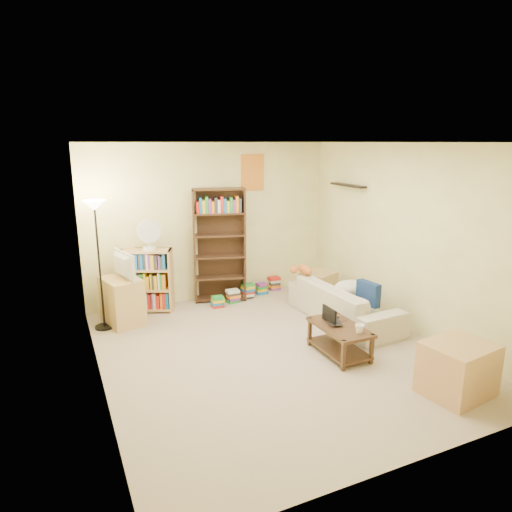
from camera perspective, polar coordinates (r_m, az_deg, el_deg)
name	(u,v)px	position (r m, az deg, el deg)	size (l,w,h in m)	color
room	(275,221)	(5.23, 2.37, 4.37)	(4.50, 4.54, 2.52)	tan
sofa	(344,303)	(6.67, 10.89, -5.75)	(0.81, 1.89, 0.54)	#BFB89E
navy_pillow	(368,293)	(6.35, 13.85, -4.57)	(0.36, 0.11, 0.32)	navy
cream_blanket	(350,288)	(6.72, 11.64, -3.89)	(0.50, 0.36, 0.21)	silver
tabby_cat	(303,270)	(6.98, 5.88, -1.69)	(0.43, 0.17, 0.15)	orange
coffee_table	(339,337)	(5.66, 10.39, -9.88)	(0.46, 0.83, 0.37)	#44301A
laptop	(337,321)	(5.71, 10.10, -7.95)	(0.34, 0.42, 0.03)	black
laptop_screen	(329,315)	(5.62, 9.13, -7.26)	(0.01, 0.28, 0.18)	white
mug	(359,329)	(5.44, 12.81, -8.86)	(0.14, 0.14, 0.10)	white
tv_remote	(333,316)	(5.86, 9.66, -7.41)	(0.05, 0.15, 0.02)	black
tv_stand	(122,301)	(6.71, -16.38, -5.43)	(0.44, 0.62, 0.66)	#DEB86C
television	(120,266)	(6.56, -16.69, -1.15)	(0.24, 0.66, 0.38)	black
tall_bookshelf	(219,243)	(7.23, -4.60, 1.69)	(0.86, 0.47, 1.81)	#3D2617
short_bookshelf	(147,280)	(7.06, -13.42, -3.00)	(0.80, 0.57, 0.96)	tan
desk_fan	(149,234)	(6.85, -13.25, 2.65)	(0.34, 0.19, 0.45)	white
floor_lamp	(96,228)	(6.35, -19.35, 3.37)	(0.30, 0.30, 1.77)	black
side_table	(318,288)	(7.31, 7.78, -3.96)	(0.45, 0.45, 0.51)	tan
end_cabinet	(458,369)	(5.17, 23.91, -12.77)	(0.66, 0.55, 0.55)	tan
book_stacks	(249,291)	(7.54, -0.89, -4.45)	(1.40, 0.57, 0.25)	red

